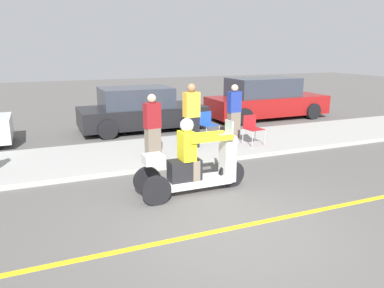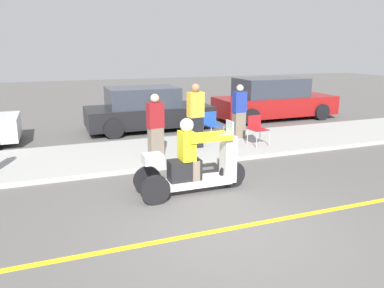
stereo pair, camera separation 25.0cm
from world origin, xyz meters
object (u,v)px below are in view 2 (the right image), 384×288
motorcycle_trike (192,166)px  spectator_far_back (239,112)px  parked_car_lot_left (274,100)px  spectator_end_of_line (156,128)px  parked_car_lot_center (147,110)px  folding_chair_curbside (212,123)px  folding_chair_set_back (257,127)px  spectator_by_tree (195,117)px

motorcycle_trike → spectator_far_back: (2.82, 3.42, 0.35)m
parked_car_lot_left → spectator_end_of_line: bearing=-145.5°
parked_car_lot_left → parked_car_lot_center: bearing=-177.7°
spectator_far_back → folding_chair_curbside: 0.90m
spectator_far_back → parked_car_lot_left: size_ratio=0.33×
motorcycle_trike → folding_chair_curbside: motorcycle_trike is taller
motorcycle_trike → folding_chair_set_back: 3.84m
spectator_end_of_line → folding_chair_curbside: bearing=32.8°
folding_chair_curbside → parked_car_lot_center: (-1.34, 2.58, 0.08)m
spectator_by_tree → spectator_far_back: size_ratio=1.08×
parked_car_lot_center → spectator_by_tree: bearing=-80.6°
spectator_by_tree → spectator_end_of_line: (-1.31, -0.66, -0.07)m
spectator_by_tree → spectator_end_of_line: 1.47m
spectator_far_back → parked_car_lot_left: (3.08, 2.89, -0.13)m
folding_chair_curbside → folding_chair_set_back: 1.38m
spectator_by_tree → spectator_far_back: (1.65, 0.60, -0.07)m
folding_chair_set_back → parked_car_lot_left: parked_car_lot_left is taller
folding_chair_set_back → parked_car_lot_center: 4.25m
spectator_end_of_line → parked_car_lot_center: size_ratio=0.38×
spectator_by_tree → folding_chair_set_back: size_ratio=2.14×
folding_chair_curbside → spectator_by_tree: bearing=-139.0°
spectator_end_of_line → folding_chair_curbside: (2.10, 1.36, -0.27)m
spectator_end_of_line → folding_chair_set_back: bearing=6.5°
motorcycle_trike → parked_car_lot_left: parked_car_lot_left is taller
spectator_end_of_line → folding_chair_curbside: spectator_end_of_line is taller
spectator_by_tree → parked_car_lot_center: bearing=99.4°
parked_car_lot_left → spectator_by_tree: bearing=-143.6°
folding_chair_set_back → spectator_far_back: bearing=95.1°
spectator_end_of_line → folding_chair_set_back: size_ratio=1.96×
spectator_by_tree → folding_chair_curbside: 1.11m
spectator_by_tree → parked_car_lot_center: 3.33m
spectator_by_tree → folding_chair_curbside: (0.80, 0.69, -0.34)m
motorcycle_trike → parked_car_lot_left: size_ratio=0.46×
folding_chair_set_back → parked_car_lot_center: parked_car_lot_center is taller
motorcycle_trike → spectator_end_of_line: bearing=93.6°
spectator_end_of_line → parked_car_lot_center: (0.76, 3.93, -0.19)m
folding_chair_curbside → parked_car_lot_left: 4.82m
motorcycle_trike → folding_chair_curbside: size_ratio=2.75×
spectator_far_back → parked_car_lot_center: spectator_far_back is taller
motorcycle_trike → parked_car_lot_center: size_ratio=0.53×
motorcycle_trike → spectator_far_back: size_ratio=1.40×
parked_car_lot_left → folding_chair_curbside: bearing=-144.6°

